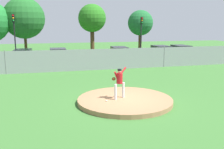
# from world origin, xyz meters

# --- Properties ---
(ground_plane) EXTENTS (80.00, 80.00, 0.00)m
(ground_plane) POSITION_xyz_m (0.00, 6.00, 0.00)
(ground_plane) COLOR #386B2D
(asphalt_strip) EXTENTS (44.00, 7.00, 0.01)m
(asphalt_strip) POSITION_xyz_m (0.00, 14.50, 0.00)
(asphalt_strip) COLOR #2B2B2D
(asphalt_strip) RESTS_ON ground_plane
(pitchers_mound) EXTENTS (5.02, 5.02, 0.23)m
(pitchers_mound) POSITION_xyz_m (0.00, 0.00, 0.11)
(pitchers_mound) COLOR #99704C
(pitchers_mound) RESTS_ON ground_plane
(pitcher_youth) EXTENTS (0.80, 0.41, 1.67)m
(pitcher_youth) POSITION_xyz_m (-0.30, 0.07, 1.21)
(pitcher_youth) COLOR silver
(pitcher_youth) RESTS_ON pitchers_mound
(baseball) EXTENTS (0.07, 0.07, 0.07)m
(baseball) POSITION_xyz_m (-1.07, -0.30, 0.26)
(baseball) COLOR white
(baseball) RESTS_ON pitchers_mound
(chainlink_fence) EXTENTS (36.12, 0.07, 2.02)m
(chainlink_fence) POSITION_xyz_m (-0.00, 10.00, 0.96)
(chainlink_fence) COLOR gray
(chainlink_fence) RESTS_ON ground_plane
(parked_car_burgundy) EXTENTS (1.85, 4.04, 1.63)m
(parked_car_burgundy) POSITION_xyz_m (-2.69, 14.64, 0.78)
(parked_car_burgundy) COLOR maroon
(parked_car_burgundy) RESTS_ON ground_plane
(parked_car_champagne) EXTENTS (2.12, 4.68, 1.63)m
(parked_car_champagne) POSITION_xyz_m (4.09, 14.78, 0.79)
(parked_car_champagne) COLOR tan
(parked_car_champagne) RESTS_ON ground_plane
(parked_car_navy) EXTENTS (2.00, 4.61, 1.59)m
(parked_car_navy) POSITION_xyz_m (-6.19, 14.87, 0.77)
(parked_car_navy) COLOR #161E4C
(parked_car_navy) RESTS_ON ground_plane
(parked_car_silver) EXTENTS (1.91, 4.65, 1.64)m
(parked_car_silver) POSITION_xyz_m (11.88, 14.93, 0.79)
(parked_car_silver) COLOR #B7BABF
(parked_car_silver) RESTS_ON ground_plane
(parked_car_teal) EXTENTS (1.84, 4.46, 1.70)m
(parked_car_teal) POSITION_xyz_m (8.96, 14.27, 0.81)
(parked_car_teal) COLOR #146066
(parked_car_teal) RESTS_ON ground_plane
(traffic_cone_orange) EXTENTS (0.40, 0.40, 0.55)m
(traffic_cone_orange) POSITION_xyz_m (-1.18, 17.23, 0.26)
(traffic_cone_orange) COLOR orange
(traffic_cone_orange) RESTS_ON asphalt_strip
(traffic_light_near) EXTENTS (0.28, 0.46, 5.25)m
(traffic_light_near) POSITION_xyz_m (-7.24, 18.40, 3.56)
(traffic_light_near) COLOR black
(traffic_light_near) RESTS_ON ground_plane
(traffic_light_far) EXTENTS (0.28, 0.46, 5.05)m
(traffic_light_far) POSITION_xyz_m (8.21, 18.74, 3.44)
(traffic_light_far) COLOR black
(traffic_light_far) RESTS_ON ground_plane
(tree_tall_centre) EXTENTS (5.41, 5.41, 7.62)m
(tree_tall_centre) POSITION_xyz_m (-6.47, 23.62, 4.91)
(tree_tall_centre) COLOR #4C331E
(tree_tall_centre) RESTS_ON ground_plane
(tree_broad_right) EXTENTS (3.88, 3.88, 6.91)m
(tree_broad_right) POSITION_xyz_m (2.56, 23.10, 4.91)
(tree_broad_right) COLOR #4C331E
(tree_broad_right) RESTS_ON ground_plane
(tree_slender_far) EXTENTS (3.69, 3.69, 6.18)m
(tree_slender_far) POSITION_xyz_m (9.72, 22.98, 4.29)
(tree_slender_far) COLOR #4C331E
(tree_slender_far) RESTS_ON ground_plane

